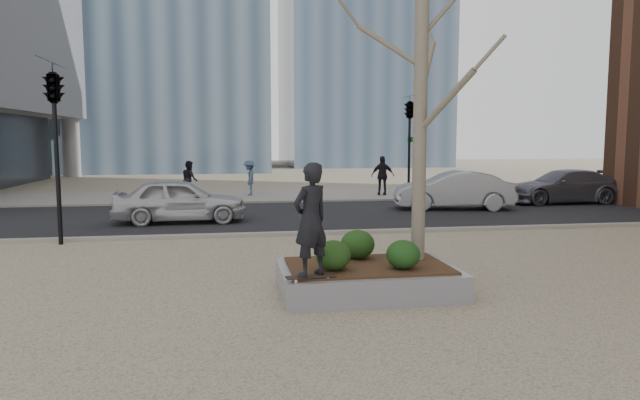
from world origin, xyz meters
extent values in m
plane|color=tan|center=(0.00, 0.00, 0.00)|extent=(120.00, 120.00, 0.00)
cube|color=black|center=(0.00, 10.00, 0.01)|extent=(60.00, 8.00, 0.02)
cube|color=gray|center=(0.00, 17.00, 0.01)|extent=(60.00, 6.00, 0.02)
cube|color=gray|center=(1.00, 0.00, 0.23)|extent=(3.00, 2.00, 0.45)
cube|color=#382314|center=(1.00, 0.00, 0.47)|extent=(2.70, 1.70, 0.04)
ellipsoid|color=#123410|center=(0.34, -0.33, 0.74)|extent=(0.58, 0.58, 0.50)
ellipsoid|color=#123611|center=(0.94, 0.50, 0.75)|extent=(0.61, 0.61, 0.52)
ellipsoid|color=#123A14|center=(1.50, -0.41, 0.73)|extent=(0.57, 0.57, 0.48)
imported|color=black|center=(-0.10, -0.78, 1.40)|extent=(0.77, 0.70, 1.76)
imported|color=silver|center=(-2.83, 8.90, 0.71)|extent=(4.12, 1.76, 1.39)
imported|color=#919398|center=(6.97, 10.70, 0.74)|extent=(4.56, 2.31, 1.43)
imported|color=slate|center=(12.15, 11.90, 0.70)|extent=(4.73, 1.98, 1.37)
imported|color=black|center=(-3.02, 16.78, 0.84)|extent=(0.86, 0.96, 1.64)
imported|color=#3C516D|center=(-0.34, 17.16, 0.84)|extent=(0.66, 1.08, 1.62)
imported|color=black|center=(5.78, 16.24, 0.93)|extent=(1.12, 0.60, 1.81)
camera|label=1|loc=(-1.35, -9.35, 2.64)|focal=32.00mm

